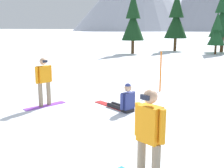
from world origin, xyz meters
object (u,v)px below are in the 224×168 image
object	(u,v)px
pine_tree_slender	(217,31)
pine_tree_broad	(176,19)
trail_marker_pole	(161,72)
pine_tree_twin	(224,14)
snowboarder_foreground	(149,137)
snowboarder_midground	(44,81)
pine_tree_short	(133,20)
snowboarder_background	(124,101)

from	to	relation	value
pine_tree_slender	pine_tree_broad	bearing A→B (deg)	151.71
trail_marker_pole	pine_tree_twin	bearing A→B (deg)	86.22
pine_tree_slender	trail_marker_pole	bearing A→B (deg)	-93.02
snowboarder_foreground	pine_tree_twin	size ratio (longest dim) A/B	0.23
snowboarder_midground	trail_marker_pole	bearing A→B (deg)	51.23
trail_marker_pole	pine_tree_twin	size ratio (longest dim) A/B	0.23
snowboarder_foreground	pine_tree_twin	distance (m)	29.54
snowboarder_midground	pine_tree_short	world-z (taller)	pine_tree_short
pine_tree_short	pine_tree_broad	distance (m)	6.39
pine_tree_short	pine_tree_broad	world-z (taller)	pine_tree_broad
snowboarder_background	trail_marker_pole	distance (m)	3.34
pine_tree_twin	pine_tree_short	distance (m)	10.44
snowboarder_midground	pine_tree_broad	distance (m)	25.61
pine_tree_twin	pine_tree_broad	xyz separation A→B (m)	(-5.15, -0.56, -0.45)
pine_tree_slender	pine_tree_twin	bearing A→B (deg)	81.57
trail_marker_pole	pine_tree_broad	bearing A→B (deg)	99.72
pine_tree_slender	pine_tree_short	distance (m)	8.65
snowboarder_foreground	trail_marker_pole	xyz separation A→B (m)	(-1.63, 7.26, -0.05)
snowboarder_background	snowboarder_foreground	bearing A→B (deg)	-63.10
snowboarder_background	pine_tree_twin	distance (m)	25.73
snowboarder_midground	pine_tree_broad	xyz separation A→B (m)	(-0.55, 25.45, 2.80)
snowboarder_foreground	snowboarder_midground	bearing A→B (deg)	144.91
snowboarder_foreground	pine_tree_short	world-z (taller)	pine_tree_short
pine_tree_short	snowboarder_midground	bearing A→B (deg)	-78.89
pine_tree_slender	snowboarder_midground	bearing A→B (deg)	-100.24
pine_tree_slender	pine_tree_twin	distance (m)	3.61
pine_tree_twin	pine_tree_broad	bearing A→B (deg)	-173.79
snowboarder_midground	pine_tree_broad	bearing A→B (deg)	91.25
snowboarder_foreground	snowboarder_background	size ratio (longest dim) A/B	1.00
snowboarder_midground	pine_tree_slender	xyz separation A→B (m)	(4.14, 22.93, 1.44)
pine_tree_slender	pine_tree_short	xyz separation A→B (m)	(-8.07, -2.89, 1.15)
trail_marker_pole	snowboarder_foreground	bearing A→B (deg)	-77.31
snowboarder_background	trail_marker_pole	bearing A→B (deg)	83.20
snowboarder_foreground	snowboarder_midground	world-z (taller)	snowboarder_foreground
trail_marker_pole	pine_tree_slender	distance (m)	19.10
pine_tree_slender	pine_tree_broad	world-z (taller)	pine_tree_broad
snowboarder_foreground	pine_tree_broad	size ratio (longest dim) A/B	0.26
snowboarder_foreground	snowboarder_midground	distance (m)	5.83
snowboarder_foreground	snowboarder_background	distance (m)	4.51
snowboarder_midground	snowboarder_foreground	bearing A→B (deg)	-35.09
snowboarder_midground	snowboarder_background	size ratio (longest dim) A/B	0.98
snowboarder_foreground	pine_tree_short	bearing A→B (deg)	110.41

